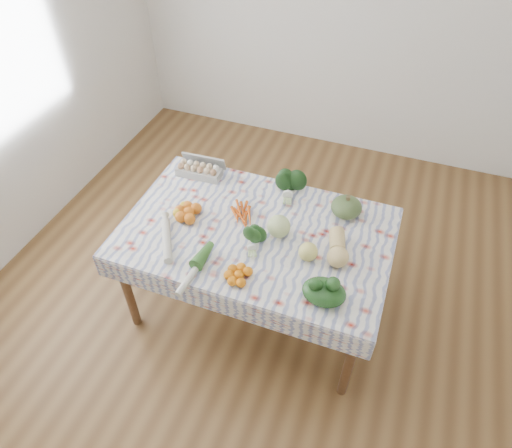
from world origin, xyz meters
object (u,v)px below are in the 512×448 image
cabbage (279,226)px  egg_carton (199,171)px  butternut_squash (338,247)px  kabocha_squash (346,207)px  dining_table (256,240)px  grapefruit (308,252)px

cabbage → egg_carton: bearing=153.1°
egg_carton → cabbage: 0.80m
egg_carton → butternut_squash: (1.08, -0.39, 0.02)m
kabocha_squash → butternut_squash: size_ratio=0.73×
cabbage → butternut_squash: bearing=-5.2°
cabbage → butternut_squash: cabbage is taller
cabbage → dining_table: bearing=-173.1°
dining_table → cabbage: 0.21m
kabocha_squash → cabbage: bearing=-137.1°
dining_table → cabbage: bearing=6.9°
kabocha_squash → butternut_squash: kabocha_squash is taller
dining_table → grapefruit: grapefruit is taller
kabocha_squash → grapefruit: size_ratio=1.72×
dining_table → egg_carton: (-0.57, 0.38, 0.13)m
kabocha_squash → grapefruit: (-0.13, -0.45, -0.01)m
dining_table → butternut_squash: size_ratio=5.91×
kabocha_squash → butternut_squash: bearing=-85.8°
dining_table → kabocha_squash: 0.61m
dining_table → egg_carton: 0.69m
egg_carton → cabbage: cabbage is taller
cabbage → grapefruit: 0.25m
kabocha_squash → cabbage: 0.47m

